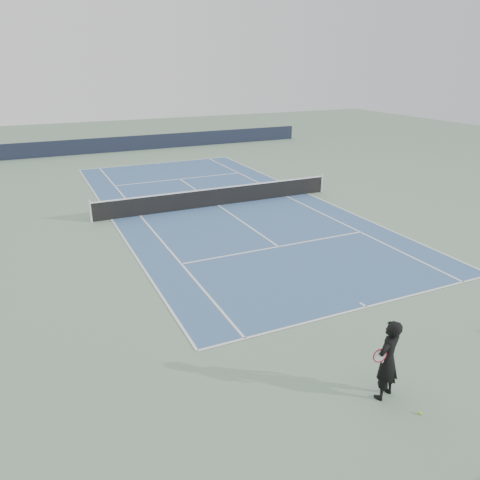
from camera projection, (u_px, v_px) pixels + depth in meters
name	position (u px, v px, depth m)	size (l,w,h in m)	color
ground	(218.00, 206.00, 24.35)	(80.00, 80.00, 0.00)	gray
court_surface	(218.00, 205.00, 24.35)	(10.97, 23.77, 0.01)	#3B5E8C
tennis_net	(218.00, 196.00, 24.17)	(12.90, 0.10, 1.07)	silver
windscreen_far	(137.00, 143.00, 39.28)	(30.00, 0.25, 1.20)	black
tennis_player	(387.00, 360.00, 10.17)	(0.88, 0.73, 1.92)	black
tennis_ball	(420.00, 413.00, 9.95)	(0.07, 0.07, 0.07)	#CCE12E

